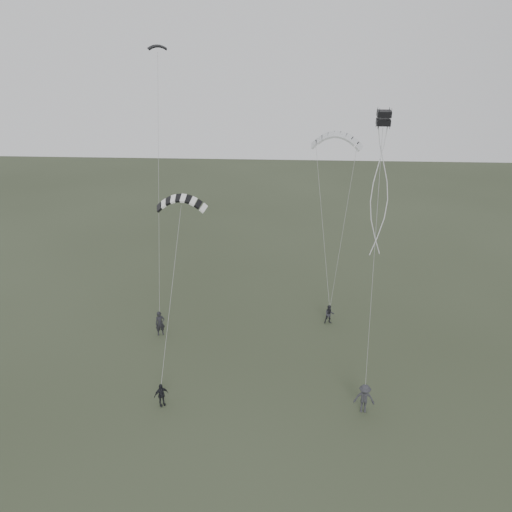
# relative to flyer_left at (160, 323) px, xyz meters

# --- Properties ---
(ground) EXTENTS (140.00, 140.00, 0.00)m
(ground) POSITION_rel_flyer_left_xyz_m (6.06, -6.52, -0.97)
(ground) COLOR #2F3724
(ground) RESTS_ON ground
(flyer_left) EXTENTS (0.84, 0.72, 1.94)m
(flyer_left) POSITION_rel_flyer_left_xyz_m (0.00, 0.00, 0.00)
(flyer_left) COLOR black
(flyer_left) RESTS_ON ground
(flyer_right) EXTENTS (0.84, 0.70, 1.57)m
(flyer_right) POSITION_rel_flyer_left_xyz_m (12.94, 2.48, -0.18)
(flyer_right) COLOR #25252B
(flyer_right) RESTS_ON ground
(flyer_center) EXTENTS (0.95, 0.83, 1.54)m
(flyer_center) POSITION_rel_flyer_left_xyz_m (1.98, -8.01, -0.20)
(flyer_center) COLOR black
(flyer_center) RESTS_ON ground
(flyer_far) EXTENTS (1.30, 0.82, 1.91)m
(flyer_far) POSITION_rel_flyer_left_xyz_m (14.24, -7.84, -0.01)
(flyer_far) COLOR #2B2C30
(flyer_far) RESTS_ON ground
(kite_dark_small) EXTENTS (1.47, 1.01, 0.57)m
(kite_dark_small) POSITION_rel_flyer_left_xyz_m (-0.33, 6.61, 19.36)
(kite_dark_small) COLOR black
(kite_dark_small) RESTS_ON flyer_left
(kite_pale_large) EXTENTS (4.13, 2.21, 1.82)m
(kite_pale_large) POSITION_rel_flyer_left_xyz_m (13.07, 6.76, 13.12)
(kite_pale_large) COLOR #BABDBF
(kite_pale_large) RESTS_ON flyer_right
(kite_striped) EXTENTS (3.28, 1.22, 1.45)m
(kite_striped) POSITION_rel_flyer_left_xyz_m (2.39, -1.03, 10.18)
(kite_striped) COLOR black
(kite_striped) RESTS_ON flyer_center
(kite_box) EXTENTS (0.75, 0.80, 0.79)m
(kite_box) POSITION_rel_flyer_left_xyz_m (14.32, -4.92, 15.90)
(kite_box) COLOR black
(kite_box) RESTS_ON flyer_far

